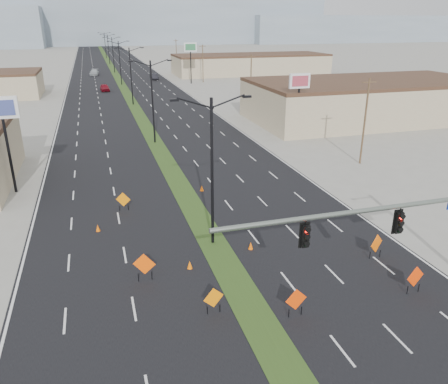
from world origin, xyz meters
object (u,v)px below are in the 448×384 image
object	(u,v)px
streetlight_2	(131,74)
streetlight_4	(113,54)
pole_sign_east_near	(299,87)
car_mid	(154,77)
construction_sign_5	(376,244)
cone_1	(251,246)
construction_sign_0	(144,265)
car_left	(105,88)
streetlight_6	(105,44)
streetlight_0	(212,169)
construction_sign_3	(296,300)
signal_mast	(429,226)
cone_2	(202,188)
cone_3	(98,228)
cone_0	(190,265)
pole_sign_west	(2,116)
streetlight_3	(120,61)
construction_sign_1	(214,299)
streetlight_5	(108,48)
construction_sign_2	(123,200)
construction_sign_4	(415,278)
car_far	(94,72)
pole_sign_east_far	(190,50)

from	to	relation	value
streetlight_2	streetlight_4	bearing A→B (deg)	90.00
pole_sign_east_near	car_mid	bearing A→B (deg)	96.32
construction_sign_5	cone_1	world-z (taller)	construction_sign_5
construction_sign_0	car_left	bearing A→B (deg)	109.43
streetlight_6	streetlight_0	bearing A→B (deg)	-90.00
streetlight_0	construction_sign_3	world-z (taller)	streetlight_0
signal_mast	cone_2	size ratio (longest dim) A/B	29.86
construction_sign_3	cone_3	bearing A→B (deg)	120.66
cone_0	pole_sign_east_near	distance (m)	34.37
streetlight_4	car_left	world-z (taller)	streetlight_4
cone_2	cone_1	bearing A→B (deg)	-87.18
construction_sign_3	pole_sign_east_near	xyz separation A→B (m)	(15.80, 33.29, 5.78)
cone_3	pole_sign_west	size ratio (longest dim) A/B	0.06
streetlight_4	car_mid	distance (m)	22.52
car_left	cone_1	xyz separation A→B (m)	(6.51, -76.28, -0.48)
streetlight_6	signal_mast	bearing A→B (deg)	-87.25
streetlight_2	streetlight_3	bearing A→B (deg)	90.00
streetlight_2	car_mid	world-z (taller)	streetlight_2
construction_sign_0	construction_sign_3	size ratio (longest dim) A/B	1.09
cone_3	car_left	bearing A→B (deg)	87.34
construction_sign_1	streetlight_5	bearing A→B (deg)	76.46
car_mid	cone_3	world-z (taller)	car_mid
signal_mast	pole_sign_east_near	bearing A→B (deg)	74.92
streetlight_0	construction_sign_2	world-z (taller)	streetlight_0
construction_sign_4	pole_sign_east_near	bearing A→B (deg)	64.43
streetlight_0	construction_sign_1	world-z (taller)	streetlight_0
streetlight_4	car_left	bearing A→B (deg)	-96.58
pole_sign_west	cone_3	bearing A→B (deg)	-58.06
streetlight_0	signal_mast	bearing A→B (deg)	-49.46
car_mid	pole_sign_east_near	size ratio (longest dim) A/B	0.55
streetlight_6	cone_1	distance (m)	169.70
pole_sign_west	pole_sign_east_near	bearing A→B (deg)	15.28
construction_sign_2	cone_1	size ratio (longest dim) A/B	2.96
signal_mast	cone_3	world-z (taller)	signal_mast
signal_mast	streetlight_4	distance (m)	122.30
construction_sign_0	streetlight_4	bearing A→B (deg)	107.48
streetlight_4	construction_sign_2	bearing A→B (deg)	-92.99
construction_sign_2	construction_sign_4	world-z (taller)	construction_sign_4
construction_sign_5	pole_sign_west	distance (m)	31.46
streetlight_2	streetlight_3	size ratio (longest dim) A/B	1.00
cone_1	pole_sign_west	xyz separation A→B (m)	(-16.67, 16.08, 6.59)
construction_sign_4	car_left	bearing A→B (deg)	88.01
construction_sign_3	cone_2	world-z (taller)	construction_sign_3
streetlight_0	construction_sign_3	xyz separation A→B (m)	(2.00, -9.00, -4.45)
construction_sign_2	pole_sign_east_near	bearing A→B (deg)	58.69
car_far	construction_sign_3	distance (m)	115.48
construction_sign_4	cone_3	bearing A→B (deg)	130.90
cone_3	pole_sign_east_far	size ratio (longest dim) A/B	0.06
streetlight_4	construction_sign_0	distance (m)	115.60
streetlight_5	cone_3	xyz separation A→B (m)	(-7.58, -135.89, -5.15)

